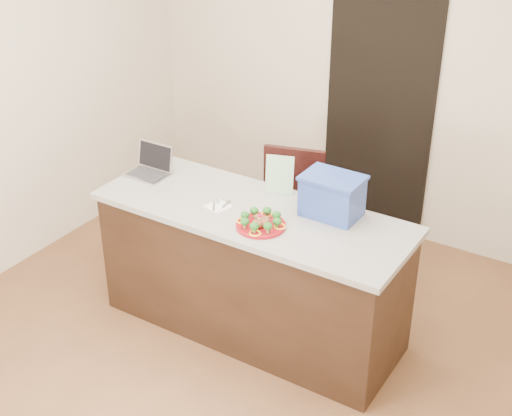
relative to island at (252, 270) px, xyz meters
The scene contains 16 objects.
ground 0.53m from the island, 90.00° to the right, with size 4.00×4.00×0.00m, color brown.
room_shell 1.18m from the island, 90.00° to the right, with size 4.00×4.00×4.00m.
doorway 1.81m from the island, 86.69° to the left, with size 0.90×0.02×2.00m, color black.
island is the anchor object (origin of this frame).
plate 0.52m from the island, 44.18° to the right, with size 0.30×0.30×0.02m.
meatballs 0.55m from the island, 43.04° to the right, with size 0.12×0.12×0.05m.
broccoli 0.56m from the island, 44.18° to the right, with size 0.26×0.26×0.05m.
pepper_rings 0.53m from the island, 44.18° to the right, with size 0.30×0.30×0.01m.
napkin 0.51m from the island, 157.71° to the right, with size 0.14×0.14×0.01m, color silver.
fork 0.52m from the island, 161.69° to the right, with size 0.08×0.15×0.00m.
knife 0.51m from the island, 149.94° to the right, with size 0.03×0.19×0.01m.
yogurt_bottle 0.53m from the island, 43.85° to the right, with size 0.03×0.03×0.07m.
laptop 1.02m from the island, behind, with size 0.29×0.23×0.21m.
leaflet 0.66m from the island, 84.74° to the left, with size 0.18×0.00×0.26m, color white.
blue_box 0.77m from the island, 24.45° to the left, with size 0.37×0.27×0.27m.
chair 0.70m from the island, 101.46° to the left, with size 0.55×0.56×1.02m.
Camera 1 is at (2.11, -3.07, 3.08)m, focal length 50.00 mm.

